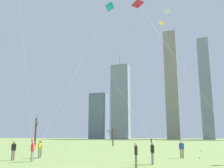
% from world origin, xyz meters
% --- Properties ---
extents(kite_flyer_foreground_right_teal, '(4.27, 11.44, 21.41)m').
position_xyz_m(kite_flyer_foreground_right_teal, '(-7.30, 11.95, 6.12)').
color(kite_flyer_foreground_right_teal, gray).
rests_on(kite_flyer_foreground_right_teal, ground).
extents(kite_flyer_midfield_right_green, '(3.39, 9.39, 17.21)m').
position_xyz_m(kite_flyer_midfield_right_green, '(-6.00, 3.63, 5.08)').
color(kite_flyer_midfield_right_green, gray).
rests_on(kite_flyer_midfield_right_green, ground).
extents(kite_flyer_midfield_left_blue, '(5.53, 7.20, 8.75)m').
position_xyz_m(kite_flyer_midfield_left_blue, '(1.55, 8.41, 2.82)').
color(kite_flyer_midfield_left_blue, gray).
rests_on(kite_flyer_midfield_left_blue, ground).
extents(bystander_watching_nearby, '(0.46, 0.33, 1.62)m').
position_xyz_m(bystander_watching_nearby, '(4.74, 12.91, 0.90)').
color(bystander_watching_nearby, '#726656').
rests_on(bystander_watching_nearby, ground).
extents(bystander_far_off_by_trees, '(0.51, 0.24, 1.62)m').
position_xyz_m(bystander_far_off_by_trees, '(-9.12, 6.45, 0.90)').
color(bystander_far_off_by_trees, '#726656').
rests_on(bystander_far_off_by_trees, ground).
extents(bystander_strolling_midfield, '(0.27, 0.50, 1.62)m').
position_xyz_m(bystander_strolling_midfield, '(2.16, 4.43, 0.90)').
color(bystander_strolling_midfield, '#726656').
rests_on(bystander_strolling_midfield, ground).
extents(distant_kite_drifting_right_yellow, '(4.64, 4.13, 17.83)m').
position_xyz_m(distant_kite_drifting_right_yellow, '(3.06, 21.04, 15.41)').
color(distant_kite_drifting_right_yellow, yellow).
rests_on(distant_kite_drifting_right_yellow, ground).
extents(distant_kite_low_near_trees_white, '(2.27, 2.63, 22.10)m').
position_xyz_m(distant_kite_low_near_trees_white, '(2.90, 25.27, 19.62)').
color(distant_kite_low_near_trees_white, white).
rests_on(distant_kite_low_near_trees_white, ground).
extents(bare_tree_left_of_center, '(3.10, 1.12, 3.73)m').
position_xyz_m(bare_tree_left_of_center, '(-10.22, 38.96, 2.10)').
color(bare_tree_left_of_center, '#4C3828').
rests_on(bare_tree_left_of_center, ground).
extents(bare_tree_far_right_edge, '(2.28, 3.21, 6.38)m').
position_xyz_m(bare_tree_far_right_edge, '(-27.17, 36.40, 3.32)').
color(bare_tree_far_right_edge, '#4C3828').
rests_on(bare_tree_far_right_edge, ground).
extents(skyline_short_annex, '(7.78, 6.87, 67.99)m').
position_xyz_m(skyline_short_annex, '(-5.04, 146.24, 34.00)').
color(skyline_short_annex, gray).
rests_on(skyline_short_annex, ground).
extents(skyline_wide_slab, '(11.50, 6.40, 55.41)m').
position_xyz_m(skyline_wide_slab, '(-37.67, 144.00, 24.03)').
color(skyline_wide_slab, gray).
rests_on(skyline_wide_slab, ground).
extents(skyline_mid_tower_left, '(10.59, 10.06, 30.03)m').
position_xyz_m(skyline_mid_tower_left, '(-53.60, 146.87, 15.02)').
color(skyline_mid_tower_left, slate).
rests_on(skyline_mid_tower_left, ground).
extents(skyline_squat_block, '(6.07, 11.50, 59.16)m').
position_xyz_m(skyline_squat_block, '(14.38, 143.81, 29.58)').
color(skyline_squat_block, gray).
rests_on(skyline_squat_block, ground).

